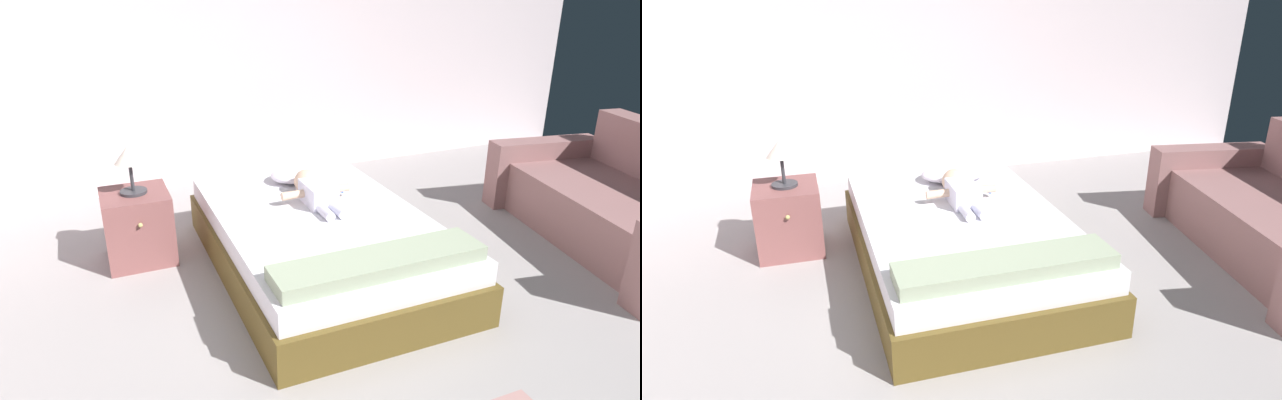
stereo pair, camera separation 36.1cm
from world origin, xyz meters
TOP-DOWN VIEW (x-y plane):
  - ground_plane at (0.00, 0.00)m, footprint 8.00×8.00m
  - wall_behind_bed at (0.00, 3.00)m, footprint 8.00×0.12m
  - bed at (0.22, 1.00)m, footprint 1.32×2.06m
  - pillow at (0.35, 1.64)m, footprint 0.50×0.34m
  - baby at (0.28, 1.23)m, footprint 0.49×0.62m
  - toothbrush at (0.48, 1.37)m, footprint 0.09×0.16m
  - nightstand at (-0.88, 1.61)m, footprint 0.44×0.47m
  - lamp at (-0.88, 1.61)m, footprint 0.19×0.19m
  - blanket at (0.22, 0.20)m, footprint 1.19×0.28m

SIDE VIEW (x-z plane):
  - ground_plane at x=0.00m, z-range 0.00..0.00m
  - bed at x=0.22m, z-range 0.00..0.39m
  - nightstand at x=-0.88m, z-range 0.00..0.49m
  - toothbrush at x=0.48m, z-range 0.39..0.41m
  - blanket at x=0.22m, z-range 0.40..0.48m
  - pillow at x=0.35m, z-range 0.40..0.51m
  - baby at x=0.28m, z-range 0.38..0.56m
  - lamp at x=-0.88m, z-range 0.56..0.89m
  - wall_behind_bed at x=0.00m, z-range 0.00..2.83m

